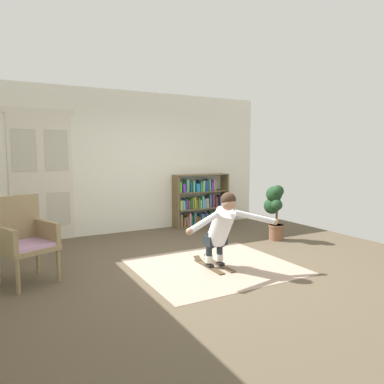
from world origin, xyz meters
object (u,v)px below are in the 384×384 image
(skis_pair, at_px, (213,264))
(person_skier, at_px, (222,225))
(wicker_chair, at_px, (24,237))
(potted_plant, at_px, (275,207))
(bookshelf, at_px, (200,203))

(skis_pair, bearing_deg, person_skier, -90.95)
(wicker_chair, xyz_separation_m, potted_plant, (4.31, 0.19, 0.05))
(person_skier, bearing_deg, bookshelf, 65.67)
(potted_plant, height_order, person_skier, person_skier)
(bookshelf, distance_m, wicker_chair, 4.26)
(skis_pair, bearing_deg, wicker_chair, 165.75)
(bookshelf, relative_size, wicker_chair, 1.20)
(skis_pair, relative_size, person_skier, 0.54)
(wicker_chair, bearing_deg, skis_pair, -14.25)
(skis_pair, bearing_deg, bookshelf, 63.91)
(wicker_chair, distance_m, potted_plant, 4.32)
(skis_pair, bearing_deg, potted_plant, 23.41)
(skis_pair, height_order, person_skier, person_skier)
(bookshelf, relative_size, person_skier, 0.92)
(bookshelf, xyz_separation_m, potted_plant, (0.57, -1.84, 0.11))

